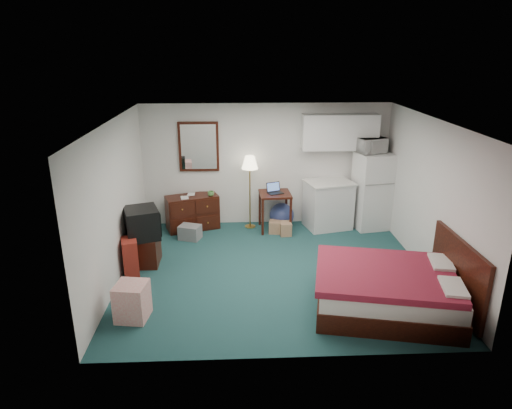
{
  "coord_description": "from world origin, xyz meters",
  "views": [
    {
      "loc": [
        -0.62,
        -6.82,
        3.56
      ],
      "look_at": [
        -0.29,
        0.38,
        1.05
      ],
      "focal_mm": 32.0,
      "sensor_mm": 36.0,
      "label": 1
    }
  ],
  "objects_px": {
    "floor_lamp": "(250,192)",
    "suitcase": "(130,257)",
    "dresser": "(192,212)",
    "desk": "(275,211)",
    "tv_stand": "(144,250)",
    "kitchen_counter": "(328,205)",
    "fridge": "(372,191)",
    "bed": "(387,291)"
  },
  "relations": [
    {
      "from": "floor_lamp",
      "to": "dresser",
      "type": "bearing_deg",
      "value": -178.45
    },
    {
      "from": "suitcase",
      "to": "floor_lamp",
      "type": "bearing_deg",
      "value": 29.61
    },
    {
      "from": "dresser",
      "to": "suitcase",
      "type": "xyz_separation_m",
      "value": [
        -0.84,
        -1.95,
        -0.04
      ]
    },
    {
      "from": "dresser",
      "to": "suitcase",
      "type": "bearing_deg",
      "value": -132.25
    },
    {
      "from": "kitchen_counter",
      "to": "suitcase",
      "type": "xyz_separation_m",
      "value": [
        -3.61,
        -1.91,
        -0.16
      ]
    },
    {
      "from": "dresser",
      "to": "fridge",
      "type": "distance_m",
      "value": 3.67
    },
    {
      "from": "dresser",
      "to": "floor_lamp",
      "type": "height_order",
      "value": "floor_lamp"
    },
    {
      "from": "fridge",
      "to": "tv_stand",
      "type": "distance_m",
      "value": 4.62
    },
    {
      "from": "dresser",
      "to": "bed",
      "type": "relative_size",
      "value": 0.54
    },
    {
      "from": "kitchen_counter",
      "to": "dresser",
      "type": "bearing_deg",
      "value": 165.37
    },
    {
      "from": "desk",
      "to": "suitcase",
      "type": "xyz_separation_m",
      "value": [
        -2.52,
        -1.83,
        -0.08
      ]
    },
    {
      "from": "desk",
      "to": "bed",
      "type": "xyz_separation_m",
      "value": [
        1.32,
        -3.09,
        -0.08
      ]
    },
    {
      "from": "desk",
      "to": "tv_stand",
      "type": "bearing_deg",
      "value": -151.4
    },
    {
      "from": "tv_stand",
      "to": "suitcase",
      "type": "xyz_separation_m",
      "value": [
        -0.15,
        -0.38,
        0.06
      ]
    },
    {
      "from": "bed",
      "to": "suitcase",
      "type": "xyz_separation_m",
      "value": [
        -3.83,
        1.26,
        0.0
      ]
    },
    {
      "from": "tv_stand",
      "to": "bed",
      "type": "bearing_deg",
      "value": -24.13
    },
    {
      "from": "desk",
      "to": "tv_stand",
      "type": "relative_size",
      "value": 1.43
    },
    {
      "from": "kitchen_counter",
      "to": "tv_stand",
      "type": "height_order",
      "value": "kitchen_counter"
    },
    {
      "from": "desk",
      "to": "fridge",
      "type": "xyz_separation_m",
      "value": [
        1.97,
        0.05,
        0.39
      ]
    },
    {
      "from": "desk",
      "to": "suitcase",
      "type": "distance_m",
      "value": 3.11
    },
    {
      "from": "desk",
      "to": "fridge",
      "type": "relative_size",
      "value": 0.5
    },
    {
      "from": "tv_stand",
      "to": "floor_lamp",
      "type": "bearing_deg",
      "value": 40.51
    },
    {
      "from": "floor_lamp",
      "to": "kitchen_counter",
      "type": "height_order",
      "value": "floor_lamp"
    },
    {
      "from": "dresser",
      "to": "fridge",
      "type": "relative_size",
      "value": 0.66
    },
    {
      "from": "suitcase",
      "to": "bed",
      "type": "bearing_deg",
      "value": -33.07
    },
    {
      "from": "desk",
      "to": "bed",
      "type": "bearing_deg",
      "value": -69.83
    },
    {
      "from": "tv_stand",
      "to": "dresser",
      "type": "bearing_deg",
      "value": 66.1
    },
    {
      "from": "kitchen_counter",
      "to": "fridge",
      "type": "height_order",
      "value": "fridge"
    },
    {
      "from": "floor_lamp",
      "to": "suitcase",
      "type": "bearing_deg",
      "value": -135.49
    },
    {
      "from": "kitchen_counter",
      "to": "bed",
      "type": "distance_m",
      "value": 3.18
    },
    {
      "from": "fridge",
      "to": "tv_stand",
      "type": "height_order",
      "value": "fridge"
    },
    {
      "from": "desk",
      "to": "suitcase",
      "type": "height_order",
      "value": "desk"
    },
    {
      "from": "dresser",
      "to": "desk",
      "type": "height_order",
      "value": "desk"
    },
    {
      "from": "floor_lamp",
      "to": "suitcase",
      "type": "height_order",
      "value": "floor_lamp"
    },
    {
      "from": "bed",
      "to": "suitcase",
      "type": "distance_m",
      "value": 4.04
    },
    {
      "from": "suitcase",
      "to": "desk",
      "type": "bearing_deg",
      "value": 21.14
    },
    {
      "from": "desk",
      "to": "tv_stand",
      "type": "distance_m",
      "value": 2.78
    },
    {
      "from": "dresser",
      "to": "fridge",
      "type": "bearing_deg",
      "value": -20.02
    },
    {
      "from": "tv_stand",
      "to": "fridge",
      "type": "bearing_deg",
      "value": 18.96
    },
    {
      "from": "fridge",
      "to": "suitcase",
      "type": "bearing_deg",
      "value": -167.09
    },
    {
      "from": "kitchen_counter",
      "to": "fridge",
      "type": "bearing_deg",
      "value": -15.72
    },
    {
      "from": "dresser",
      "to": "bed",
      "type": "bearing_deg",
      "value": -65.93
    }
  ]
}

